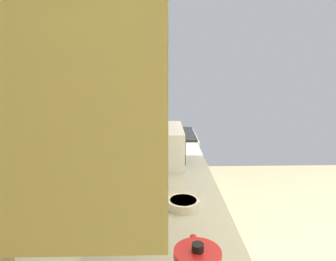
# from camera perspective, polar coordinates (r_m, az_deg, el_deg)

# --- Properties ---
(wall_back) EXTENTS (3.74, 0.12, 2.68)m
(wall_back) POSITION_cam_1_polar(r_m,az_deg,el_deg) (1.63, -14.20, 2.73)
(wall_back) COLOR beige
(wall_back) RESTS_ON ground_plane
(upper_cabinets) EXTENTS (1.96, 0.30, 0.60)m
(upper_cabinets) POSITION_cam_1_polar(r_m,az_deg,el_deg) (1.19, -9.12, 20.64)
(upper_cabinets) COLOR #E3C26D
(oven_range) EXTENTS (0.61, 0.67, 1.09)m
(oven_range) POSITION_cam_1_polar(r_m,az_deg,el_deg) (3.10, -0.82, -8.82)
(oven_range) COLOR #B7BABF
(oven_range) RESTS_ON ground_plane
(microwave) EXTENTS (0.48, 0.34, 0.26)m
(microwave) POSITION_cam_1_polar(r_m,az_deg,el_deg) (2.12, -1.61, -2.86)
(microwave) COLOR white
(microwave) RESTS_ON counter_run
(bowl) EXTENTS (0.16, 0.16, 0.04)m
(bowl) POSITION_cam_1_polar(r_m,az_deg,el_deg) (1.51, 3.00, -13.95)
(bowl) COLOR silver
(bowl) RESTS_ON counter_run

